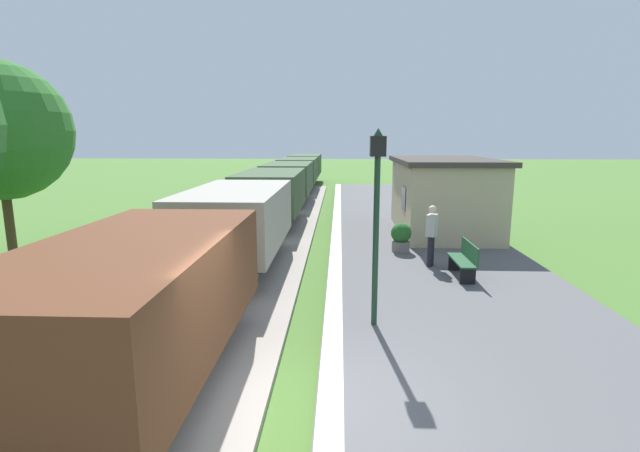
# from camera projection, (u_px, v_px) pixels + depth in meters

# --- Properties ---
(ground_plane) EXTENTS (160.00, 160.00, 0.00)m
(ground_plane) POSITION_uv_depth(u_px,v_px,m) (301.00, 419.00, 6.29)
(ground_plane) COLOR #47702D
(platform_slab) EXTENTS (6.00, 60.00, 0.25)m
(platform_slab) POSITION_uv_depth(u_px,v_px,m) (541.00, 417.00, 6.14)
(platform_slab) COLOR #565659
(platform_slab) RESTS_ON ground
(platform_edge_stripe) EXTENTS (0.36, 60.00, 0.01)m
(platform_edge_stripe) POSITION_uv_depth(u_px,v_px,m) (330.00, 403.00, 6.23)
(platform_edge_stripe) COLOR silver
(platform_edge_stripe) RESTS_ON platform_slab
(track_ballast) EXTENTS (3.80, 60.00, 0.12)m
(track_ballast) POSITION_uv_depth(u_px,v_px,m) (128.00, 411.00, 6.38)
(track_ballast) COLOR #9E9389
(track_ballast) RESTS_ON ground
(rail_near) EXTENTS (0.07, 60.00, 0.14)m
(rail_near) POSITION_uv_depth(u_px,v_px,m) (179.00, 404.00, 6.33)
(rail_near) COLOR slate
(rail_near) RESTS_ON track_ballast
(rail_far) EXTENTS (0.07, 60.00, 0.14)m
(rail_far) POSITION_uv_depth(u_px,v_px,m) (76.00, 401.00, 6.39)
(rail_far) COLOR slate
(rail_far) RESTS_ON track_ballast
(freight_train) EXTENTS (2.50, 39.20, 2.12)m
(freight_train) POSITION_uv_depth(u_px,v_px,m) (281.00, 187.00, 22.82)
(freight_train) COLOR brown
(freight_train) RESTS_ON rail_near
(station_hut) EXTENTS (3.50, 5.80, 2.78)m
(station_hut) POSITION_uv_depth(u_px,v_px,m) (443.00, 195.00, 17.41)
(station_hut) COLOR tan
(station_hut) RESTS_ON platform_slab
(bench_near_hut) EXTENTS (0.42, 1.50, 0.91)m
(bench_near_hut) POSITION_uv_depth(u_px,v_px,m) (465.00, 259.00, 11.81)
(bench_near_hut) COLOR #1E4C2D
(bench_near_hut) RESTS_ON platform_slab
(bench_down_platform) EXTENTS (0.42, 1.50, 0.91)m
(bench_down_platform) POSITION_uv_depth(u_px,v_px,m) (408.00, 204.00, 21.68)
(bench_down_platform) COLOR #1E4C2D
(bench_down_platform) RESTS_ON platform_slab
(person_waiting) EXTENTS (0.38, 0.45, 1.71)m
(person_waiting) POSITION_uv_depth(u_px,v_px,m) (431.00, 233.00, 12.76)
(person_waiting) COLOR black
(person_waiting) RESTS_ON platform_slab
(potted_planter) EXTENTS (0.64, 0.64, 0.92)m
(potted_planter) POSITION_uv_depth(u_px,v_px,m) (401.00, 237.00, 14.48)
(potted_planter) COLOR slate
(potted_planter) RESTS_ON platform_slab
(lamp_post_near) EXTENTS (0.28, 0.28, 3.70)m
(lamp_post_near) POSITION_uv_depth(u_px,v_px,m) (377.00, 192.00, 8.41)
(lamp_post_near) COLOR #193823
(lamp_post_near) RESTS_ON platform_slab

